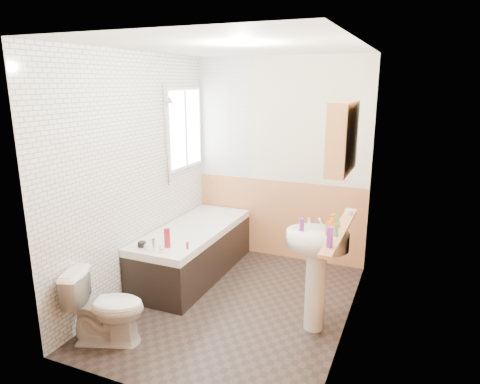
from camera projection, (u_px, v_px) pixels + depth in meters
name	position (u px, v px, depth m)	size (l,w,h in m)	color
floor	(234.00, 305.00, 4.35)	(2.80, 2.80, 0.00)	black
ceiling	(233.00, 46.00, 3.72)	(2.80, 2.80, 0.00)	white
wall_back	(280.00, 161.00, 5.29)	(2.20, 0.02, 2.50)	beige
wall_front	(147.00, 232.00, 2.78)	(2.20, 0.02, 2.50)	beige
wall_left	(137.00, 176.00, 4.46)	(0.02, 2.80, 2.50)	beige
wall_right	(354.00, 197.00, 3.62)	(0.02, 2.80, 2.50)	beige
wainscot_right	(346.00, 278.00, 3.81)	(0.01, 2.80, 1.00)	tan
wainscot_front	(154.00, 333.00, 2.99)	(2.20, 0.01, 1.00)	tan
wainscot_back	(278.00, 219.00, 5.46)	(2.20, 0.01, 1.00)	tan
tile_cladding_left	(138.00, 176.00, 4.45)	(0.01, 2.80, 2.50)	white
tile_return_back	(225.00, 118.00, 5.42)	(0.75, 0.01, 1.50)	white
window	(185.00, 128.00, 5.18)	(0.03, 0.79, 0.99)	white
bathtub	(193.00, 250.00, 4.98)	(0.70, 1.76, 0.72)	black
shower_riser	(167.00, 127.00, 4.76)	(0.10, 0.08, 1.14)	silver
toilet	(106.00, 307.00, 3.66)	(0.37, 0.66, 0.65)	white
sink	(316.00, 260.00, 3.78)	(0.55, 0.44, 1.06)	white
pine_shelf	(340.00, 230.00, 3.57)	(0.10, 1.26, 0.03)	tan
medicine_cabinet	(342.00, 137.00, 3.38)	(0.16, 0.62, 0.56)	tan
foam_can	(330.00, 237.00, 3.14)	(0.05, 0.05, 0.16)	purple
green_bottle	(337.00, 224.00, 3.36)	(0.04, 0.04, 0.21)	#388447
black_jar	(349.00, 212.00, 3.92)	(0.07, 0.07, 0.05)	silver
soap_bottle	(333.00, 230.00, 3.61)	(0.09, 0.19, 0.09)	orange
clear_bottle	(302.00, 225.00, 3.71)	(0.04, 0.04, 0.11)	purple
blue_gel	(167.00, 238.00, 4.29)	(0.06, 0.04, 0.20)	maroon
cream_jar	(142.00, 244.00, 4.32)	(0.09, 0.09, 0.05)	black
orange_bottle	(187.00, 246.00, 4.26)	(0.02, 0.02, 0.07)	maroon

